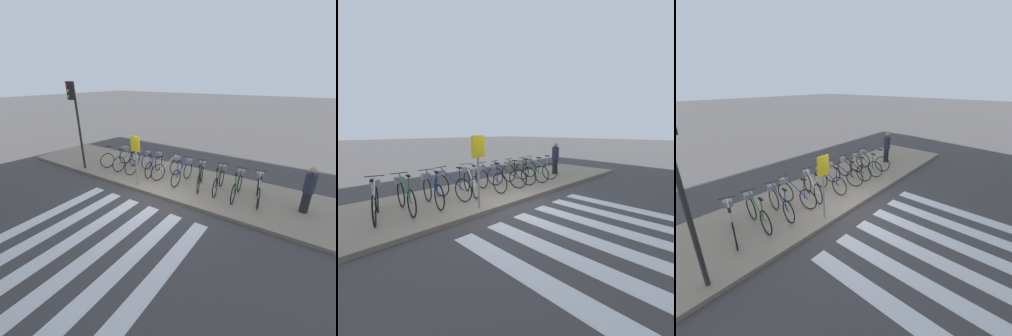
{
  "view_description": "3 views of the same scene",
  "coord_description": "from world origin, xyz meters",
  "views": [
    {
      "loc": [
        4.5,
        -6.07,
        4.19
      ],
      "look_at": [
        0.34,
        0.42,
        1.12
      ],
      "focal_mm": 24.0,
      "sensor_mm": 36.0,
      "label": 1
    },
    {
      "loc": [
        -4.81,
        -4.57,
        2.29
      ],
      "look_at": [
        0.2,
        0.5,
        1.09
      ],
      "focal_mm": 24.0,
      "sensor_mm": 36.0,
      "label": 2
    },
    {
      "loc": [
        -5.22,
        -4.15,
        4.11
      ],
      "look_at": [
        1.18,
        1.45,
        0.85
      ],
      "focal_mm": 24.0,
      "sensor_mm": 36.0,
      "label": 3
    }
  ],
  "objects": [
    {
      "name": "ground_plane",
      "position": [
        0.0,
        0.0,
        0.0
      ],
      "size": [
        120.0,
        120.0,
        0.0
      ],
      "primitive_type": "plane",
      "color": "#423F3F"
    },
    {
      "name": "sidewalk",
      "position": [
        0.0,
        1.65,
        0.06
      ],
      "size": [
        16.22,
        3.3,
        0.12
      ],
      "color": "gray",
      "rests_on": "ground_plane"
    },
    {
      "name": "parked_bicycle_0",
      "position": [
        -3.34,
        1.55,
        0.58
      ],
      "size": [
        0.67,
        1.67,
        1.07
      ],
      "color": "black",
      "rests_on": "sidewalk"
    },
    {
      "name": "parked_bicycle_1",
      "position": [
        -2.64,
        1.52,
        0.58
      ],
      "size": [
        0.46,
        1.74,
        1.07
      ],
      "color": "black",
      "rests_on": "sidewalk"
    },
    {
      "name": "parked_bicycle_2",
      "position": [
        -1.87,
        1.51,
        0.58
      ],
      "size": [
        0.46,
        1.73,
        1.07
      ],
      "color": "black",
      "rests_on": "sidewalk"
    },
    {
      "name": "parked_bicycle_3",
      "position": [
        -1.17,
        1.66,
        0.58
      ],
      "size": [
        0.49,
        1.72,
        1.07
      ],
      "color": "black",
      "rests_on": "sidewalk"
    },
    {
      "name": "parked_bicycle_4",
      "position": [
        -0.4,
        1.66,
        0.58
      ],
      "size": [
        0.69,
        1.66,
        1.07
      ],
      "color": "black",
      "rests_on": "sidewalk"
    },
    {
      "name": "parked_bicycle_5",
      "position": [
        0.37,
        1.56,
        0.58
      ],
      "size": [
        0.46,
        1.75,
        1.07
      ],
      "color": "black",
      "rests_on": "sidewalk"
    },
    {
      "name": "parked_bicycle_6",
      "position": [
        1.16,
        1.58,
        0.58
      ],
      "size": [
        0.65,
        1.68,
        1.07
      ],
      "color": "black",
      "rests_on": "sidewalk"
    },
    {
      "name": "parked_bicycle_7",
      "position": [
        1.93,
        1.62,
        0.58
      ],
      "size": [
        0.46,
        1.74,
        1.07
      ],
      "color": "black",
      "rests_on": "sidewalk"
    },
    {
      "name": "parked_bicycle_8",
      "position": [
        2.66,
        1.53,
        0.58
      ],
      "size": [
        0.46,
        1.74,
        1.07
      ],
      "color": "black",
      "rests_on": "sidewalk"
    },
    {
      "name": "parked_bicycle_9",
      "position": [
        3.38,
        1.64,
        0.58
      ],
      "size": [
        0.53,
        1.72,
        1.07
      ],
      "color": "black",
      "rests_on": "sidewalk"
    },
    {
      "name": "pedestrian",
      "position": [
        4.83,
        1.66,
        0.94
      ],
      "size": [
        0.34,
        0.34,
        1.57
      ],
      "color": "#23232D",
      "rests_on": "sidewalk"
    },
    {
      "name": "sign_post",
      "position": [
        -1.07,
        0.29,
        1.51
      ],
      "size": [
        0.44,
        0.07,
        2.04
      ],
      "color": "#99999E",
      "rests_on": "sidewalk"
    }
  ]
}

